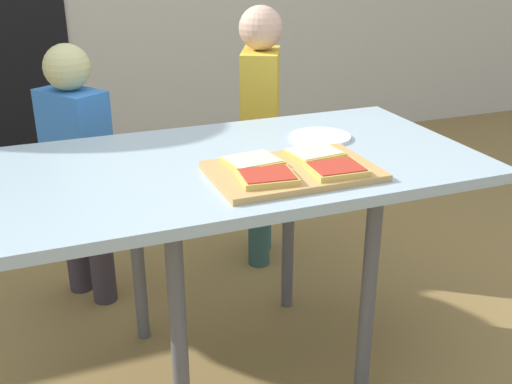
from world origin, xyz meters
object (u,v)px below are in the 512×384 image
Objects in this scene: dining_table at (243,181)px; pizza_slice_far_left at (252,162)px; pizza_slice_near_left at (267,177)px; cutting_board at (293,171)px; pizza_slice_far_right at (314,154)px; child_left at (78,163)px; child_right at (260,121)px; pizza_slice_near_right at (336,169)px; plate_white_right at (320,137)px.

pizza_slice_far_left reaches higher than dining_table.
pizza_slice_near_left is 0.12m from pizza_slice_far_left.
cutting_board is 2.84× the size of pizza_slice_far_right.
child_right is (0.72, 0.05, 0.06)m from child_left.
pizza_slice_far_left is (0.01, 0.12, 0.00)m from pizza_slice_near_left.
pizza_slice_far_right is at bearing 31.71° from pizza_slice_near_left.
pizza_slice_far_left is 0.85m from child_right.
pizza_slice_near_right is 1.04m from child_left.
pizza_slice_far_right is 0.80× the size of plate_white_right.
child_right reaches higher than pizza_slice_far_right.
pizza_slice_near_left is 0.94m from child_left.
child_right is (0.24, 0.83, -0.11)m from cutting_board.
child_right is at bearing 73.90° from cutting_board.
plate_white_right is at bearing 50.24° from cutting_board.
plate_white_right is (0.29, 0.09, 0.07)m from dining_table.
plate_white_right is 0.89m from child_left.
child_left is (-0.39, 0.83, -0.19)m from pizza_slice_near_left.
child_right reaches higher than pizza_slice_near_left.
pizza_slice_far_right is 0.16× the size of child_left.
pizza_slice_near_left is at bearing -93.51° from dining_table.
pizza_slice_near_left is 1.05× the size of pizza_slice_near_right.
pizza_slice_near_left is 0.43m from plate_white_right.
dining_table is 0.31m from plate_white_right.
plate_white_right is (0.12, 0.19, -0.02)m from pizza_slice_far_right.
pizza_slice_near_right is (0.18, -0.13, 0.00)m from pizza_slice_far_left.
dining_table is 8.73× the size of pizza_slice_far_left.
cutting_board is 2.28× the size of plate_white_right.
pizza_slice_near_right is at bearing -110.10° from plate_white_right.
child_right reaches higher than dining_table.
plate_white_right is 0.20× the size of child_left.
plate_white_right is (0.12, 0.32, -0.02)m from pizza_slice_near_right.
pizza_slice_near_left and pizza_slice_near_right have the same top height.
pizza_slice_near_right is 0.92m from child_right.
pizza_slice_near_left and pizza_slice_far_left have the same top height.
cutting_board is 0.93m from child_left.
plate_white_right is at bearing 17.40° from dining_table.
child_right is (0.15, 0.77, -0.13)m from pizza_slice_far_right.
dining_table is 0.74m from child_left.
pizza_slice_far_left is 0.14× the size of child_right.
pizza_slice_far_right reaches higher than dining_table.
pizza_slice_far_left is at bearing -94.34° from dining_table.
pizza_slice_near_left is 0.16× the size of child_left.
cutting_board is 0.41× the size of child_right.
pizza_slice_near_right and pizza_slice_far_right have the same top height.
child_right reaches higher than child_left.
child_left is at bearing 122.99° from dining_table.
dining_table is at bearing 150.33° from pizza_slice_far_right.
pizza_slice_far_left is 1.00× the size of pizza_slice_far_right.
child_right reaches higher than pizza_slice_far_left.
plate_white_right is at bearing 32.43° from pizza_slice_far_left.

